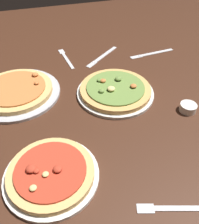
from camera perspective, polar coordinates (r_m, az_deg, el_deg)
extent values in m
cube|color=#3D2114|center=(0.88, 0.00, -1.70)|extent=(2.40, 2.40, 0.03)
cylinder|color=silver|center=(0.71, -11.19, -14.46)|extent=(0.27, 0.27, 0.01)
cylinder|color=tan|center=(0.70, -11.36, -13.78)|extent=(0.24, 0.24, 0.02)
cylinder|color=#B73823|center=(0.69, -11.49, -13.21)|extent=(0.20, 0.20, 0.01)
ellipsoid|color=#B73823|center=(0.69, -15.81, -12.68)|extent=(0.03, 0.03, 0.01)
ellipsoid|color=#DBC67A|center=(0.66, -15.37, -16.85)|extent=(0.02, 0.02, 0.01)
ellipsoid|color=#B73823|center=(0.69, -14.67, -13.20)|extent=(0.02, 0.02, 0.01)
ellipsoid|color=#DBC67A|center=(0.67, -12.60, -14.10)|extent=(0.02, 0.02, 0.01)
ellipsoid|color=#B73823|center=(0.68, -9.84, -13.04)|extent=(0.02, 0.02, 0.01)
cylinder|color=silver|center=(0.96, 3.72, 4.56)|extent=(0.30, 0.30, 0.01)
cylinder|color=tan|center=(0.95, 3.76, 5.27)|extent=(0.28, 0.28, 0.02)
cylinder|color=olive|center=(0.95, 3.79, 5.85)|extent=(0.23, 0.23, 0.01)
ellipsoid|color=#C67038|center=(0.95, 7.99, 6.10)|extent=(0.02, 0.02, 0.01)
ellipsoid|color=olive|center=(0.97, -0.04, 7.53)|extent=(0.02, 0.02, 0.01)
ellipsoid|color=olive|center=(0.91, 0.46, 5.01)|extent=(0.02, 0.02, 0.01)
ellipsoid|color=#C67038|center=(0.97, 0.84, 7.41)|extent=(0.02, 0.02, 0.01)
ellipsoid|color=#DBC67A|center=(0.92, 2.75, 5.50)|extent=(0.03, 0.03, 0.01)
ellipsoid|color=olive|center=(0.98, 4.47, 7.84)|extent=(0.03, 0.03, 0.01)
cylinder|color=#B2B2B7|center=(1.01, -18.87, 4.20)|extent=(0.34, 0.34, 0.01)
cylinder|color=tan|center=(1.00, -19.05, 4.88)|extent=(0.28, 0.28, 0.02)
cylinder|color=#C67038|center=(1.00, -19.20, 5.42)|extent=(0.23, 0.23, 0.01)
ellipsoid|color=#C67038|center=(1.04, -14.93, 8.54)|extent=(0.03, 0.03, 0.01)
ellipsoid|color=#C67038|center=(0.99, -14.60, 6.66)|extent=(0.02, 0.02, 0.01)
cylinder|color=silver|center=(0.94, 20.09, 0.96)|extent=(0.06, 0.06, 0.03)
cube|color=silver|center=(0.69, 20.23, -20.47)|extent=(0.18, 0.07, 0.01)
cube|color=silver|center=(0.66, 10.78, -21.34)|extent=(0.05, 0.04, 0.00)
cube|color=silver|center=(1.28, 13.15, 13.47)|extent=(0.19, 0.03, 0.01)
cube|color=silver|center=(1.22, 8.68, 12.77)|extent=(0.06, 0.03, 0.00)
cube|color=silver|center=(1.19, -7.53, 11.99)|extent=(0.03, 0.16, 0.01)
cube|color=silver|center=(1.27, -8.91, 13.93)|extent=(0.03, 0.05, 0.00)
cube|color=silver|center=(1.23, 1.29, 13.41)|extent=(0.16, 0.13, 0.01)
cube|color=silver|center=(1.15, -1.84, 11.22)|extent=(0.06, 0.06, 0.00)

